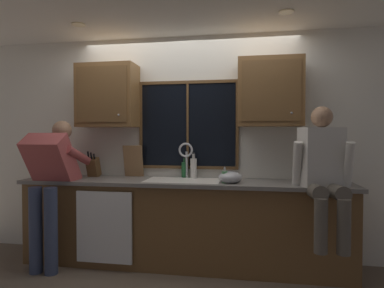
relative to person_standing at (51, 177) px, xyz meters
name	(u,v)px	position (x,y,z in m)	size (l,w,h in m)	color
back_wall	(189,146)	(1.35, 0.68, 0.31)	(5.85, 0.12, 2.55)	silver
ceiling_downlight_left	(78,25)	(0.32, 0.02, 1.58)	(0.14, 0.14, 0.01)	#FFEAB2
ceiling_downlight_right	(286,12)	(2.39, 0.02, 1.58)	(0.14, 0.14, 0.01)	#FFEAB2
window_glass	(188,125)	(1.36, 0.61, 0.56)	(1.10, 0.02, 0.95)	black
window_frame_top	(188,82)	(1.36, 0.60, 1.05)	(1.17, 0.02, 0.04)	brown
window_frame_bottom	(188,167)	(1.36, 0.60, 0.07)	(1.17, 0.02, 0.04)	brown
window_frame_left	(141,125)	(0.79, 0.60, 0.56)	(0.04, 0.02, 0.95)	brown
window_frame_right	(237,125)	(1.92, 0.60, 0.56)	(0.04, 0.02, 0.95)	brown
window_mullion_center	(188,125)	(1.36, 0.60, 0.56)	(0.02, 0.02, 0.95)	brown
lower_cabinet_run	(183,224)	(1.35, 0.33, -0.52)	(3.45, 0.58, 0.88)	brown
countertop	(183,182)	(1.35, 0.31, -0.06)	(3.51, 0.62, 0.04)	slate
dishwasher_front	(104,227)	(0.59, 0.01, -0.51)	(0.60, 0.02, 0.74)	white
upper_cabinet_left	(108,96)	(0.44, 0.45, 0.90)	(0.67, 0.36, 0.72)	brown
upper_cabinet_right	(270,93)	(2.27, 0.45, 0.90)	(0.67, 0.36, 0.72)	brown
sink	(183,189)	(1.36, 0.32, -0.14)	(0.80, 0.46, 0.21)	white
faucet	(187,156)	(1.36, 0.50, 0.21)	(0.18, 0.09, 0.40)	silver
person_standing	(51,177)	(0.00, 0.00, 0.00)	(0.53, 0.69, 1.57)	#384260
person_sitting_on_counter	(324,168)	(2.74, 0.05, 0.14)	(0.54, 0.66, 1.26)	#595147
knife_block	(93,167)	(0.26, 0.44, 0.07)	(0.12, 0.18, 0.32)	brown
cutting_board	(133,161)	(0.72, 0.53, 0.14)	(0.23, 0.02, 0.37)	#997047
mixing_bowl	(230,177)	(1.87, 0.22, 0.01)	(0.25, 0.25, 0.12)	#B7B7BC
soap_dispenser	(225,177)	(1.81, 0.18, 0.02)	(0.06, 0.07, 0.17)	#59A566
bottle_green_glass	(185,169)	(1.32, 0.56, 0.05)	(0.07, 0.07, 0.23)	#1E592D
bottle_tall_clear	(194,168)	(1.44, 0.49, 0.08)	(0.07, 0.07, 0.29)	silver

